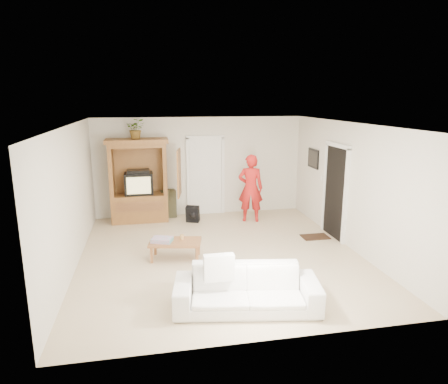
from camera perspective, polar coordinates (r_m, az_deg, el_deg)
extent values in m
plane|color=tan|center=(8.14, -0.53, -8.92)|extent=(6.00, 6.00, 0.00)
plane|color=white|center=(7.56, -0.58, 9.66)|extent=(6.00, 6.00, 0.00)
plane|color=silver|center=(10.65, -3.49, 3.65)|extent=(5.50, 0.00, 5.50)
plane|color=silver|center=(4.95, 5.81, -7.83)|extent=(5.50, 0.00, 5.50)
plane|color=silver|center=(7.75, -20.98, -0.87)|extent=(0.00, 6.00, 6.00)
plane|color=silver|center=(8.66, 17.63, 0.81)|extent=(0.00, 6.00, 6.00)
cube|color=#96612E|center=(10.43, -11.91, -2.17)|extent=(1.40, 0.60, 0.70)
cube|color=#96612E|center=(10.26, -15.79, 2.80)|extent=(0.10, 0.60, 1.20)
cube|color=#96612E|center=(10.23, -8.51, 3.13)|extent=(0.10, 0.60, 1.20)
cube|color=#96612E|center=(10.49, -12.14, 3.23)|extent=(1.40, 0.06, 1.20)
cube|color=#96612E|center=(10.13, -12.34, 6.59)|extent=(1.40, 0.60, 0.10)
cube|color=#96612E|center=(10.12, -12.36, 7.15)|extent=(1.52, 0.68, 0.10)
cube|color=#96612E|center=(9.79, -6.45, 2.73)|extent=(0.16, 0.67, 1.15)
cube|color=black|center=(10.32, -12.07, 1.22)|extent=(0.70, 0.52, 0.55)
cube|color=tan|center=(10.05, -12.09, 0.91)|extent=(0.58, 0.02, 0.42)
cube|color=black|center=(10.23, -12.16, 2.92)|extent=(0.55, 0.35, 0.08)
cube|color=brown|center=(10.13, -11.95, -2.05)|extent=(1.19, 0.03, 0.25)
cube|color=white|center=(10.70, -2.65, 2.18)|extent=(0.85, 0.05, 2.04)
cube|color=black|center=(9.23, 15.62, -0.10)|extent=(0.05, 0.90, 2.04)
cube|color=black|center=(10.28, 12.64, 4.70)|extent=(0.03, 0.60, 0.48)
cube|color=#382316|center=(9.33, 12.88, -6.26)|extent=(0.60, 0.40, 0.02)
imported|color=#4C7238|center=(10.08, -12.45, 8.82)|extent=(0.45, 0.39, 0.50)
imported|color=red|center=(10.09, 3.81, 0.55)|extent=(0.71, 0.55, 1.72)
imported|color=white|center=(6.11, 3.25, -13.67)|extent=(2.25, 1.17, 0.63)
cube|color=brown|center=(7.88, -6.98, -7.12)|extent=(1.08, 0.72, 0.05)
cube|color=brown|center=(7.82, -10.31, -8.87)|extent=(0.06, 0.06, 0.32)
cube|color=brown|center=(8.20, -9.81, -7.78)|extent=(0.06, 0.06, 0.32)
cube|color=brown|center=(7.72, -3.88, -8.98)|extent=(0.06, 0.06, 0.32)
cube|color=brown|center=(8.10, -3.70, -7.87)|extent=(0.06, 0.06, 0.32)
cube|color=#F4518C|center=(7.85, -8.84, -6.76)|extent=(0.45, 0.39, 0.08)
cylinder|color=tan|center=(7.91, -6.03, -6.44)|extent=(0.08, 0.08, 0.10)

